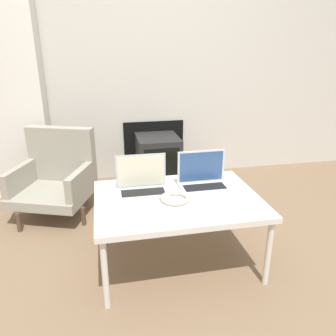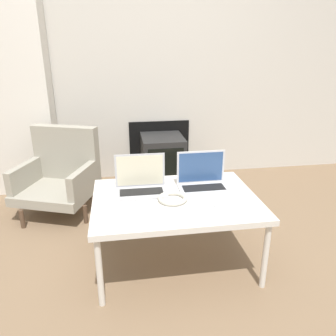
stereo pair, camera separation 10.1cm
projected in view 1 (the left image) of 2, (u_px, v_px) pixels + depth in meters
ground_plane at (187, 288)px, 2.00m from camera, size 14.00×14.00×0.00m
wall_back at (141, 56)px, 3.32m from camera, size 7.00×0.08×2.60m
table at (177, 202)px, 2.10m from camera, size 1.04×0.76×0.48m
laptop_left at (142, 184)px, 2.15m from camera, size 0.33×0.20×0.24m
laptop_right at (203, 179)px, 2.23m from camera, size 0.33×0.20×0.24m
headphones at (175, 198)px, 2.05m from camera, size 0.19×0.19×0.03m
phone at (222, 203)px, 2.01m from camera, size 0.07×0.14×0.01m
tv at (158, 160)px, 3.44m from camera, size 0.43×0.48×0.51m
armchair at (57, 174)px, 2.84m from camera, size 0.76×0.74×0.72m
bookshelf at (0, 102)px, 3.02m from camera, size 0.79×0.32×1.80m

